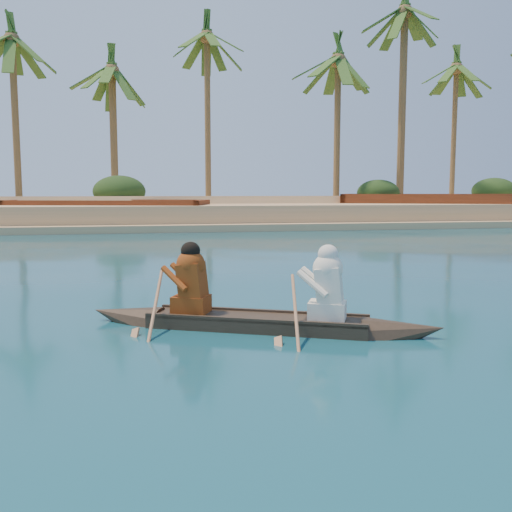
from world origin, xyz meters
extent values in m
plane|color=#0B3A4C|center=(0.00, 0.00, 0.00)|extent=(160.00, 160.00, 0.00)
cube|color=tan|center=(0.00, 26.00, 0.12)|extent=(150.00, 8.00, 0.50)
cube|color=tan|center=(0.00, 48.00, 0.55)|extent=(150.00, 50.00, 1.50)
cube|color=maroon|center=(-3.39, 27.00, 0.41)|extent=(11.65, 6.62, 1.38)
cube|color=maroon|center=(17.70, 27.00, 0.50)|extent=(13.90, 9.58, 1.66)
camera|label=1|loc=(-1.59, -6.51, 2.09)|focal=40.00mm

